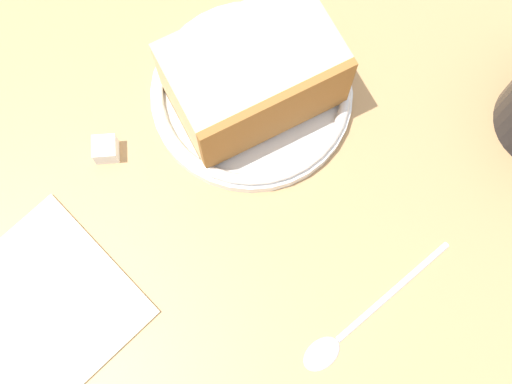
{
  "coord_description": "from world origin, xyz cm",
  "views": [
    {
      "loc": [
        -12.81,
        -15.44,
        50.87
      ],
      "look_at": [
        -7.93,
        -3.15,
        3.0
      ],
      "focal_mm": 48.74,
      "sensor_mm": 36.0,
      "label": 1
    }
  ],
  "objects": [
    {
      "name": "ground_plane",
      "position": [
        0.0,
        0.0,
        -1.36
      ],
      "size": [
        111.2,
        111.2,
        2.72
      ],
      "primitive_type": "cube",
      "color": "tan"
    },
    {
      "name": "small_plate",
      "position": [
        -5.07,
        4.98,
        0.91
      ],
      "size": [
        15.75,
        15.75,
        1.85
      ],
      "color": "white",
      "rests_on": "ground_plane"
    },
    {
      "name": "cake_slice",
      "position": [
        -5.04,
        4.7,
        4.53
      ],
      "size": [
        12.71,
        9.05,
        6.98
      ],
      "color": "#9E662D",
      "rests_on": "small_plate"
    },
    {
      "name": "teaspoon",
      "position": [
        -5.3,
        -14.49,
        0.35
      ],
      "size": [
        13.62,
        5.54,
        0.8
      ],
      "color": "silver",
      "rests_on": "ground_plane"
    },
    {
      "name": "folded_napkin",
      "position": [
        -25.22,
        -4.8,
        0.3
      ],
      "size": [
        15.62,
        15.88,
        0.6
      ],
      "primitive_type": "cube",
      "rotation": [
        0.0,
        0.0,
        0.39
      ],
      "color": "beige",
      "rests_on": "ground_plane"
    },
    {
      "name": "sugar_cube",
      "position": [
        -17.1,
        4.76,
        0.89
      ],
      "size": [
        2.23,
        2.23,
        1.78
      ],
      "primitive_type": "cube",
      "rotation": [
        0.0,
        0.0,
        1.27
      ],
      "color": "white",
      "rests_on": "ground_plane"
    }
  ]
}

